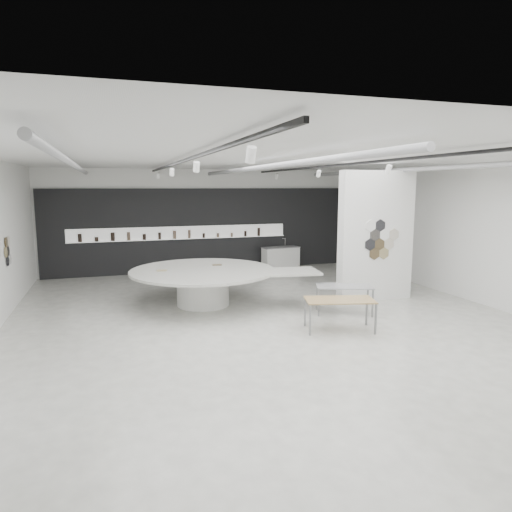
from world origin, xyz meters
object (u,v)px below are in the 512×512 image
object	(u,v)px
partition_column	(376,236)
sample_table_stone	(344,288)
sample_table_wood	(340,302)
kitchen_counter	(281,257)
display_island	(206,282)

from	to	relation	value
partition_column	sample_table_stone	xyz separation A→B (m)	(-1.51, -1.02, -1.15)
sample_table_wood	kitchen_counter	xyz separation A→B (m)	(1.57, 7.74, -0.24)
display_island	sample_table_stone	distance (m)	3.64
display_island	sample_table_wood	size ratio (longest dim) A/B	3.14
display_island	kitchen_counter	xyz separation A→B (m)	(3.94, 4.69, -0.22)
kitchen_counter	display_island	bearing A→B (deg)	-137.53
partition_column	display_island	bearing A→B (deg)	169.69
partition_column	display_island	distance (m)	4.86
display_island	sample_table_stone	size ratio (longest dim) A/B	3.35
display_island	kitchen_counter	bearing A→B (deg)	58.44
display_island	sample_table_stone	xyz separation A→B (m)	(3.13, -1.86, 0.01)
partition_column	sample_table_stone	bearing A→B (deg)	-146.06
partition_column	sample_table_wood	xyz separation A→B (m)	(-2.27, -2.20, -1.15)
sample_table_stone	kitchen_counter	world-z (taller)	kitchen_counter
partition_column	display_island	world-z (taller)	partition_column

